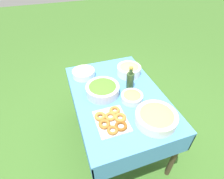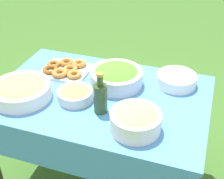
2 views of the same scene
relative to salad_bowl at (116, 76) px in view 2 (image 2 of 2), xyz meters
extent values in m
cube|color=#4C8CD1|center=(-0.06, -0.14, -0.07)|extent=(1.29, 0.86, 0.02)
cube|color=#4C8CD1|center=(-0.06, -0.56, -0.19)|extent=(1.29, 0.01, 0.22)
cube|color=#4C8CD1|center=(-0.06, 0.29, -0.19)|extent=(1.29, 0.01, 0.22)
cube|color=#4C8CD1|center=(-0.69, -0.14, -0.19)|extent=(0.01, 0.86, 0.22)
cube|color=#4C8CD1|center=(0.58, -0.14, -0.19)|extent=(0.01, 0.86, 0.22)
cylinder|color=#473828|center=(-0.64, 0.23, -0.46)|extent=(0.05, 0.05, 0.75)
cylinder|color=#473828|center=(0.53, 0.23, -0.46)|extent=(0.05, 0.05, 0.75)
cylinder|color=silver|center=(0.00, 0.00, -0.01)|extent=(0.33, 0.33, 0.10)
ellipsoid|color=#51892D|center=(0.00, 0.00, 0.02)|extent=(0.29, 0.29, 0.07)
cylinder|color=white|center=(0.23, -0.38, -0.01)|extent=(0.26, 0.26, 0.10)
ellipsoid|color=tan|center=(0.23, -0.38, 0.03)|extent=(0.23, 0.23, 0.07)
cube|color=silver|center=(-0.37, 0.03, -0.05)|extent=(0.30, 0.26, 0.02)
torus|color=#B27533|center=(-0.33, 0.03, -0.03)|extent=(0.14, 0.14, 0.03)
torus|color=brown|center=(-0.45, -0.02, -0.03)|extent=(0.15, 0.15, 0.03)
torus|color=#B27533|center=(-0.28, -0.03, -0.03)|extent=(0.13, 0.13, 0.03)
torus|color=#A36628|center=(-0.47, 0.06, -0.03)|extent=(0.13, 0.13, 0.02)
torus|color=#B27533|center=(-0.31, 0.11, -0.03)|extent=(0.11, 0.11, 0.03)
torus|color=#A36628|center=(-0.39, 0.10, -0.03)|extent=(0.13, 0.13, 0.03)
torus|color=#B27533|center=(-0.37, -0.04, -0.03)|extent=(0.15, 0.15, 0.03)
cylinder|color=white|center=(0.36, 0.11, -0.05)|extent=(0.25, 0.25, 0.01)
cylinder|color=white|center=(0.36, 0.11, -0.04)|extent=(0.25, 0.25, 0.01)
cylinder|color=white|center=(0.36, 0.11, -0.03)|extent=(0.25, 0.25, 0.01)
cylinder|color=white|center=(0.36, 0.11, -0.02)|extent=(0.25, 0.25, 0.01)
cylinder|color=white|center=(0.36, 0.11, -0.01)|extent=(0.25, 0.25, 0.01)
cylinder|color=white|center=(0.36, 0.11, 0.01)|extent=(0.25, 0.25, 0.01)
cylinder|color=#2D4723|center=(0.00, -0.29, 0.03)|extent=(0.08, 0.08, 0.17)
cylinder|color=#2D4723|center=(0.00, -0.29, 0.14)|extent=(0.03, 0.03, 0.06)
cylinder|color=#A58C33|center=(0.00, -0.29, 0.18)|extent=(0.04, 0.04, 0.02)
cylinder|color=white|center=(-0.48, -0.32, -0.02)|extent=(0.35, 0.35, 0.09)
ellipsoid|color=tan|center=(-0.48, -0.32, 0.01)|extent=(0.30, 0.30, 0.07)
cylinder|color=silver|center=(-0.18, -0.24, -0.03)|extent=(0.21, 0.21, 0.06)
ellipsoid|color=#ADCC59|center=(-0.18, -0.24, -0.01)|extent=(0.18, 0.18, 0.06)
camera|label=1|loc=(-1.26, 0.34, 1.10)|focal=28.00mm
camera|label=2|loc=(0.51, -1.58, 1.01)|focal=50.00mm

